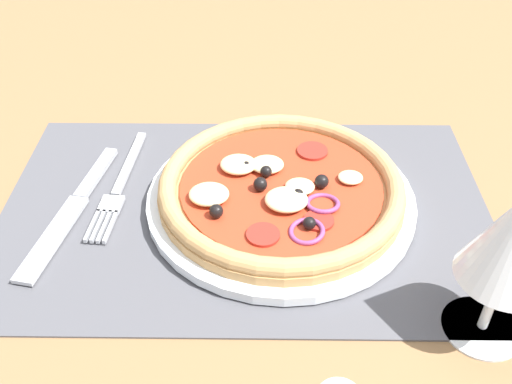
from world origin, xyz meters
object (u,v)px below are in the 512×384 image
(fork, at_px, (118,188))
(knife, at_px, (72,210))
(pizza, at_px, (281,187))
(plate, at_px, (281,199))

(fork, bearing_deg, knife, -43.93)
(pizza, height_order, knife, pizza)
(pizza, distance_m, fork, 0.17)
(pizza, bearing_deg, knife, 4.42)
(pizza, bearing_deg, plate, -131.66)
(plate, height_order, fork, plate)
(fork, distance_m, knife, 0.05)
(plate, bearing_deg, pizza, 48.34)
(fork, relative_size, knife, 0.91)
(plate, xyz_separation_m, fork, (0.17, -0.02, -0.00))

